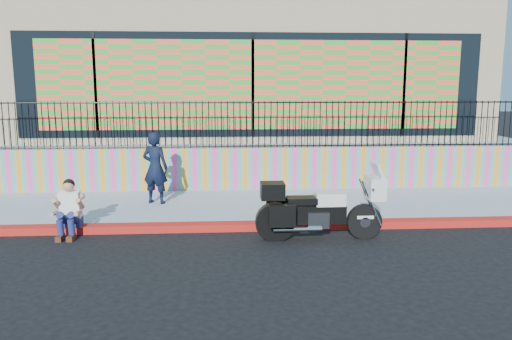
{
  "coord_description": "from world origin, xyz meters",
  "views": [
    {
      "loc": [
        -0.79,
        -9.58,
        2.83
      ],
      "look_at": [
        -0.1,
        1.2,
        1.0
      ],
      "focal_mm": 35.0,
      "sensor_mm": 36.0,
      "label": 1
    }
  ],
  "objects": [
    {
      "name": "sidewalk",
      "position": [
        0.0,
        1.65,
        0.07
      ],
      "size": [
        16.0,
        3.0,
        0.15
      ],
      "primitive_type": "cube",
      "color": "#959EB3",
      "rests_on": "ground"
    },
    {
      "name": "police_motorcycle",
      "position": [
        0.92,
        -0.7,
        0.61
      ],
      "size": [
        2.33,
        0.77,
        1.45
      ],
      "color": "black",
      "rests_on": "ground"
    },
    {
      "name": "elevated_platform",
      "position": [
        0.0,
        8.35,
        0.62
      ],
      "size": [
        16.0,
        10.0,
        1.25
      ],
      "primitive_type": "cube",
      "color": "#959EB3",
      "rests_on": "ground"
    },
    {
      "name": "red_curb",
      "position": [
        0.0,
        0.0,
        0.07
      ],
      "size": [
        16.0,
        0.3,
        0.15
      ],
      "primitive_type": "cube",
      "color": "red",
      "rests_on": "ground"
    },
    {
      "name": "metal_fence",
      "position": [
        0.0,
        3.25,
        1.85
      ],
      "size": [
        15.8,
        0.04,
        1.2
      ],
      "primitive_type": null,
      "color": "black",
      "rests_on": "mural_wall"
    },
    {
      "name": "ground",
      "position": [
        0.0,
        0.0,
        0.0
      ],
      "size": [
        90.0,
        90.0,
        0.0
      ],
      "primitive_type": "plane",
      "color": "black",
      "rests_on": "ground"
    },
    {
      "name": "police_officer",
      "position": [
        -2.38,
        1.81,
        0.98
      ],
      "size": [
        0.7,
        0.56,
        1.65
      ],
      "primitive_type": "imported",
      "rotation": [
        0.0,
        0.0,
        2.83
      ],
      "color": "black",
      "rests_on": "sidewalk"
    },
    {
      "name": "storefront_building",
      "position": [
        0.0,
        8.13,
        3.25
      ],
      "size": [
        14.0,
        8.06,
        4.0
      ],
      "color": "tan",
      "rests_on": "elevated_platform"
    },
    {
      "name": "mural_wall",
      "position": [
        0.0,
        3.25,
        0.7
      ],
      "size": [
        16.0,
        0.2,
        1.1
      ],
      "primitive_type": "cube",
      "color": "#FF439C",
      "rests_on": "sidewalk"
    },
    {
      "name": "seated_man",
      "position": [
        -3.75,
        -0.23,
        0.45
      ],
      "size": [
        0.54,
        0.71,
        1.06
      ],
      "color": "navy",
      "rests_on": "ground"
    }
  ]
}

